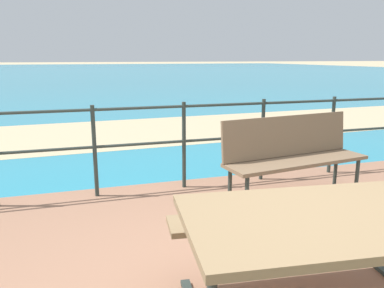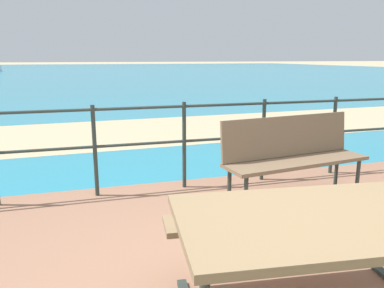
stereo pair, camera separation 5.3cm
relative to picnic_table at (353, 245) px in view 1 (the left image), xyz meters
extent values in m
cube|color=teal|center=(-0.08, 40.32, -0.65)|extent=(90.00, 90.00, 0.01)
cube|color=tan|center=(-0.08, 6.48, -0.65)|extent=(54.09, 5.46, 0.01)
cube|color=#8C704C|center=(0.00, 0.00, 0.15)|extent=(1.70, 0.95, 0.04)
cube|color=#8C704C|center=(0.07, 0.61, -0.12)|extent=(1.65, 0.44, 0.04)
cube|color=#7A6047|center=(0.88, 1.86, -0.15)|extent=(1.58, 0.61, 0.04)
cube|color=#7A6047|center=(0.85, 2.04, 0.08)|extent=(1.54, 0.29, 0.42)
cylinder|color=#2D3833|center=(0.21, 1.62, -0.37)|extent=(0.04, 0.04, 0.45)
cylinder|color=#2D3833|center=(0.17, 1.91, -0.37)|extent=(0.04, 0.04, 0.45)
cylinder|color=#2D3833|center=(1.58, 1.81, -0.37)|extent=(0.04, 0.04, 0.45)
cylinder|color=#2D3833|center=(1.54, 2.11, -0.37)|extent=(0.04, 0.04, 0.45)
cylinder|color=#2D3833|center=(-1.06, 2.68, -0.10)|extent=(0.04, 0.04, 0.99)
cylinder|color=#2D3833|center=(-0.08, 2.68, -0.10)|extent=(0.04, 0.04, 0.99)
cylinder|color=#2D3833|center=(0.91, 2.68, -0.10)|extent=(0.04, 0.04, 0.99)
cylinder|color=#2D3833|center=(1.89, 2.68, -0.10)|extent=(0.04, 0.04, 0.99)
cylinder|color=#2D3833|center=(-0.08, 2.68, 0.34)|extent=(5.90, 0.03, 0.03)
cylinder|color=#2D3833|center=(-0.08, 2.68, -0.05)|extent=(5.90, 0.03, 0.03)
camera|label=1|loc=(-1.23, -1.37, 0.88)|focal=35.69mm
camera|label=2|loc=(-1.18, -1.38, 0.88)|focal=35.69mm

